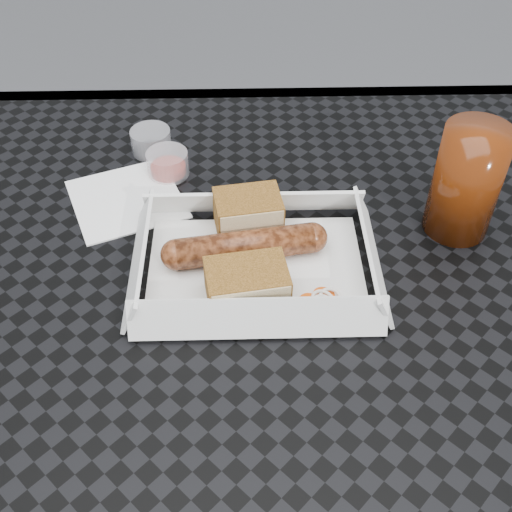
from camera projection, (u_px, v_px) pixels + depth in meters
The scene contains 10 objects.
patio_table at pixel (269, 342), 0.69m from camera, with size 0.80×0.80×0.74m.
food_tray at pixel (256, 268), 0.66m from camera, with size 0.22×0.15×0.00m, color white.
bratwurst at pixel (245, 246), 0.66m from camera, with size 0.17×0.05×0.03m.
bread_near at pixel (248, 213), 0.69m from camera, with size 0.07×0.05×0.04m, color brown.
bread_far at pixel (247, 285), 0.62m from camera, with size 0.08×0.05×0.04m, color brown.
veg_garnish at pixel (323, 305), 0.62m from camera, with size 0.03×0.03×0.00m.
napkin at pixel (127, 199), 0.74m from camera, with size 0.12×0.12×0.00m, color white.
condiment_cup_sauce at pixel (168, 164), 0.77m from camera, with size 0.05×0.05×0.03m, color maroon.
condiment_cup_empty at pixel (151, 141), 0.80m from camera, with size 0.05×0.05×0.03m, color silver.
drink_glass at pixel (467, 182), 0.67m from camera, with size 0.07×0.07×0.13m, color #4F1C06.
Camera 1 is at (-0.02, -0.43, 1.22)m, focal length 45.00 mm.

